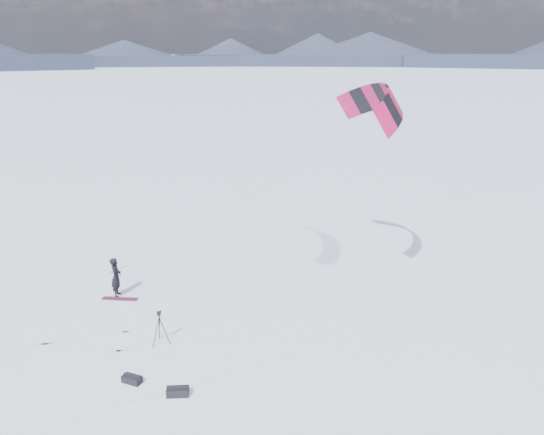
% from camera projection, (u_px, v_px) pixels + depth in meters
% --- Properties ---
extents(ground, '(1800.00, 1800.00, 0.00)m').
position_uv_depth(ground, '(108.00, 346.00, 20.14)').
color(ground, white).
extents(horizon_hills, '(704.47, 706.88, 9.18)m').
position_uv_depth(horizon_hills, '(98.00, 252.00, 18.97)').
color(horizon_hills, black).
rests_on(horizon_hills, ground).
extents(snow_tracks, '(13.93, 10.25, 0.01)m').
position_uv_depth(snow_tracks, '(69.00, 346.00, 20.12)').
color(snow_tracks, silver).
rests_on(snow_tracks, ground).
extents(snowkiter, '(0.63, 0.78, 1.85)m').
position_uv_depth(snowkiter, '(118.00, 296.00, 24.24)').
color(snowkiter, black).
rests_on(snowkiter, ground).
extents(snowboard, '(1.64, 0.48, 0.04)m').
position_uv_depth(snowboard, '(120.00, 299.00, 23.89)').
color(snowboard, '#761E4B').
rests_on(snowboard, ground).
extents(tripod, '(0.62, 0.70, 1.35)m').
position_uv_depth(tripod, '(160.00, 323.00, 20.07)').
color(tripod, black).
rests_on(tripod, ground).
extents(gear_bag_a, '(0.79, 0.52, 0.32)m').
position_uv_depth(gear_bag_a, '(178.00, 392.00, 17.24)').
color(gear_bag_a, black).
rests_on(gear_bag_a, ground).
extents(gear_bag_b, '(0.72, 0.45, 0.31)m').
position_uv_depth(gear_bag_b, '(132.00, 379.00, 17.91)').
color(gear_bag_b, black).
rests_on(gear_bag_b, ground).
extents(power_kite, '(12.46, 6.63, 8.21)m').
position_uv_depth(power_kite, '(377.00, 104.00, 23.04)').
color(power_kite, '#B31346').
rests_on(power_kite, ground).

